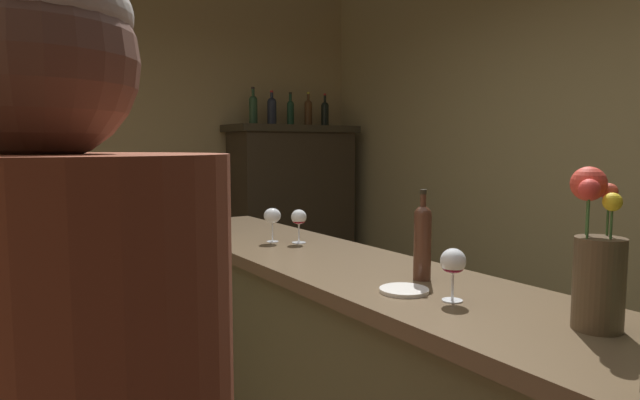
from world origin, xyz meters
TOP-DOWN VIEW (x-y plane):
  - wall_back at (0.00, 3.04)m, footprint 4.93×0.12m
  - bar_counter at (0.54, 0.28)m, footprint 0.62×3.16m
  - display_cabinet at (1.69, 2.71)m, footprint 1.15×0.48m
  - wine_bottle_riesling at (0.36, 1.20)m, footprint 0.06×0.06m
  - wine_bottle_pinot at (0.60, -0.09)m, footprint 0.06×0.06m
  - wine_glass_front at (0.37, 1.48)m, footprint 0.08×0.08m
  - wine_glass_mid at (0.61, 0.77)m, footprint 0.08×0.08m
  - wine_glass_rear at (0.49, -0.34)m, footprint 0.08×0.08m
  - wine_glass_spare at (0.51, 0.86)m, footprint 0.08×0.08m
  - flower_arrangement at (0.61, -0.71)m, footprint 0.14×0.15m
  - cheese_plate at (0.43, -0.18)m, footprint 0.16×0.16m
  - display_bottle_left at (1.31, 2.71)m, footprint 0.07×0.07m
  - display_bottle_midleft at (1.49, 2.71)m, footprint 0.08×0.08m
  - display_bottle_center at (1.67, 2.71)m, footprint 0.06×0.06m
  - display_bottle_midright at (1.86, 2.71)m, footprint 0.07×0.07m
  - display_bottle_right at (2.03, 2.71)m, footprint 0.07×0.07m
  - patron_redhead at (-0.57, 1.95)m, footprint 0.35×0.35m

SIDE VIEW (x-z plane):
  - bar_counter at x=0.54m, z-range 0.00..1.03m
  - display_cabinet at x=1.69m, z-range 0.03..1.71m
  - patron_redhead at x=-0.57m, z-range 0.08..1.72m
  - cheese_plate at x=0.43m, z-range 1.03..1.04m
  - wine_glass_front at x=0.37m, z-range 1.06..1.20m
  - wine_glass_rear at x=0.49m, z-range 1.06..1.22m
  - wine_glass_mid at x=0.61m, z-range 1.06..1.23m
  - wine_glass_spare at x=0.51m, z-range 1.07..1.24m
  - wine_bottle_riesling at x=0.36m, z-range 1.00..1.31m
  - wine_bottle_pinot at x=0.60m, z-range 1.01..1.33m
  - flower_arrangement at x=0.61m, z-range 0.99..1.40m
  - wall_back at x=0.00m, z-range 0.00..2.95m
  - display_bottle_right at x=2.03m, z-range 1.65..1.95m
  - display_bottle_center at x=1.67m, z-range 1.66..1.94m
  - display_bottle_midright at x=1.86m, z-range 1.66..1.95m
  - display_bottle_midleft at x=1.49m, z-range 1.66..1.95m
  - display_bottle_left at x=1.31m, z-range 1.66..1.97m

